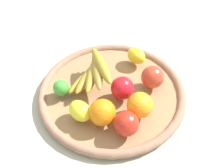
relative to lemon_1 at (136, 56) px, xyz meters
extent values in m
plane|color=#B6B5A3|center=(-0.15, -0.03, -0.06)|extent=(2.40, 2.40, 0.00)
cylinder|color=#9B754F|center=(-0.15, -0.03, -0.05)|extent=(0.44, 0.44, 0.02)
torus|color=#9B6F58|center=(-0.15, -0.03, -0.04)|extent=(0.46, 0.46, 0.03)
ellipsoid|color=yellow|center=(0.00, 0.00, 0.00)|extent=(0.06, 0.07, 0.05)
sphere|color=red|center=(-0.14, -0.07, 0.01)|extent=(0.07, 0.07, 0.07)
ellipsoid|color=#AB8E2B|center=(-0.18, 0.05, -0.01)|extent=(0.17, 0.06, 0.03)
ellipsoid|color=#BB8830|center=(-0.17, 0.04, 0.00)|extent=(0.17, 0.09, 0.03)
ellipsoid|color=#B29330|center=(-0.17, 0.03, 0.02)|extent=(0.15, 0.12, 0.03)
ellipsoid|color=#B28537|center=(-0.16, 0.02, 0.03)|extent=(0.13, 0.15, 0.03)
ellipsoid|color=#AA8E2B|center=(-0.15, 0.01, 0.04)|extent=(0.10, 0.16, 0.03)
sphere|color=orange|center=(-0.25, -0.10, 0.01)|extent=(0.10, 0.10, 0.07)
sphere|color=red|center=(-0.23, -0.16, 0.01)|extent=(0.08, 0.08, 0.07)
sphere|color=#C43E28|center=(-0.05, -0.11, 0.01)|extent=(0.09, 0.09, 0.07)
sphere|color=orange|center=(-0.16, -0.15, 0.01)|extent=(0.10, 0.10, 0.07)
ellipsoid|color=yellow|center=(-0.28, -0.04, 0.00)|extent=(0.05, 0.07, 0.05)
sphere|color=green|center=(-0.27, 0.06, 0.00)|extent=(0.07, 0.07, 0.05)
camera|label=1|loc=(-0.52, -0.41, 0.56)|focal=41.11mm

